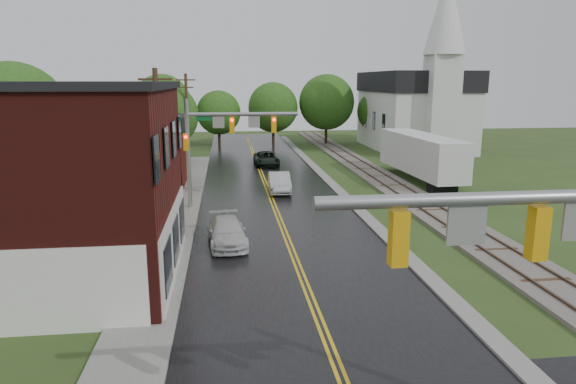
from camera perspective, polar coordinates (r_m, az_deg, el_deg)
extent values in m
cube|color=black|center=(37.76, -1.99, -0.48)|extent=(10.00, 90.00, 0.02)
cube|color=gray|center=(43.37, 4.57, 1.16)|extent=(0.80, 70.00, 0.12)
cube|color=gray|center=(32.92, -12.05, -2.66)|extent=(2.40, 50.00, 0.12)
cube|color=silver|center=(22.87, -12.49, -5.40)|extent=(0.10, 9.50, 3.00)
cube|color=tan|center=(34.03, -20.23, 2.84)|extent=(8.00, 7.00, 6.40)
cube|color=#3F0F0C|center=(42.71, -16.12, 3.54)|extent=(7.00, 6.00, 4.40)
cube|color=silver|center=(66.07, 13.74, 7.73)|extent=(10.00, 16.00, 7.00)
cube|color=black|center=(65.89, 13.95, 11.81)|extent=(10.40, 16.40, 2.40)
cube|color=silver|center=(58.53, 16.59, 9.00)|extent=(3.20, 3.20, 11.00)
cone|color=silver|center=(58.90, 17.22, 18.74)|extent=(4.40, 4.40, 9.00)
cube|color=#59544C|center=(44.48, 10.39, 1.41)|extent=(3.20, 80.00, 0.20)
cube|color=#4C3828|center=(44.25, 9.51, 1.57)|extent=(0.10, 80.00, 0.12)
cube|color=#4C3828|center=(44.68, 11.28, 1.60)|extent=(0.10, 80.00, 0.12)
cylinder|color=gray|center=(10.31, 23.00, -0.63)|extent=(7.20, 0.26, 0.26)
cube|color=orange|center=(10.85, 26.01, -4.12)|extent=(0.32, 0.30, 1.05)
cube|color=orange|center=(9.66, 12.17, -5.05)|extent=(0.32, 0.30, 1.05)
cube|color=gray|center=(10.10, 19.21, -3.53)|extent=(0.75, 0.06, 0.75)
cylinder|color=gray|center=(34.12, -11.02, 4.08)|extent=(0.28, 0.28, 7.20)
cylinder|color=gray|center=(33.79, -5.04, 8.61)|extent=(7.20, 0.26, 0.26)
cube|color=orange|center=(33.82, -6.25, 7.40)|extent=(0.32, 0.30, 1.05)
cube|color=orange|center=(33.97, -1.59, 7.49)|extent=(0.32, 0.30, 1.05)
cube|color=gray|center=(33.81, -7.73, 7.70)|extent=(0.75, 0.06, 0.75)
cube|color=gray|center=(33.86, -3.80, 7.79)|extent=(0.75, 0.06, 0.75)
cube|color=#0C5926|center=(33.81, -8.98, 8.09)|extent=(1.40, 0.04, 0.30)
sphere|color=#FF0C0C|center=(33.62, -6.26, 7.93)|extent=(0.20, 0.20, 0.20)
cylinder|color=#382616|center=(29.19, -14.12, 4.36)|extent=(0.28, 0.28, 9.00)
cube|color=#382616|center=(28.94, -14.53, 12.03)|extent=(1.80, 0.12, 0.12)
cube|color=#382616|center=(28.95, -14.46, 10.65)|extent=(1.40, 0.12, 0.12)
cylinder|color=#382616|center=(50.98, -11.11, 7.74)|extent=(0.28, 0.28, 9.00)
cube|color=#382616|center=(50.84, -11.30, 12.12)|extent=(1.80, 0.12, 0.12)
cube|color=#382616|center=(50.84, -11.26, 11.33)|extent=(1.40, 0.12, 0.12)
cylinder|color=black|center=(41.99, -27.56, 1.80)|extent=(0.36, 0.36, 3.42)
sphere|color=#1E4915|center=(41.54, -28.13, 7.47)|extent=(7.60, 7.60, 7.60)
sphere|color=#1E4915|center=(41.00, -27.45, 6.56)|extent=(5.32, 5.32, 5.32)
cylinder|color=black|center=(48.46, -19.82, 3.26)|extent=(0.36, 0.36, 2.70)
sphere|color=#1E4915|center=(48.10, -20.11, 7.14)|extent=(6.00, 6.00, 6.00)
sphere|color=#1E4915|center=(47.62, -19.46, 6.51)|extent=(4.20, 4.20, 4.20)
cylinder|color=black|center=(53.48, -13.19, 4.55)|extent=(0.36, 0.36, 2.88)
sphere|color=#1E4915|center=(53.14, -13.37, 8.31)|extent=(6.40, 6.40, 6.40)
sphere|color=#1E4915|center=(52.72, -12.74, 7.70)|extent=(4.48, 4.48, 4.48)
imported|color=black|center=(51.26, -2.43, 3.69)|extent=(2.41, 5.03, 1.39)
imported|color=#B1B1B6|center=(39.02, -0.96, 1.06)|extent=(1.72, 4.56, 1.49)
imported|color=silver|center=(26.76, -6.80, -4.46)|extent=(2.24, 4.72, 1.33)
cube|color=black|center=(40.60, 16.77, 0.48)|extent=(2.06, 1.28, 0.80)
cylinder|color=gray|center=(47.67, 13.08, 2.38)|extent=(0.16, 0.16, 0.80)
cube|color=silver|center=(44.51, 14.55, 4.16)|extent=(3.19, 12.51, 3.10)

